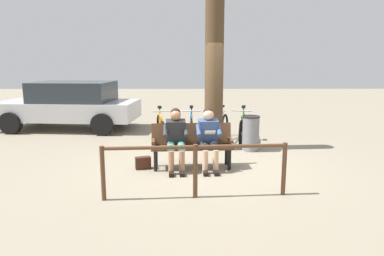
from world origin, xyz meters
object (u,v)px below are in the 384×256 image
(bench, at_px, (192,142))
(bicycle_orange, at_px, (191,128))
(handbag, at_px, (143,163))
(parked_car, at_px, (70,104))
(bicycle_green, at_px, (220,128))
(person_reading, at_px, (209,136))
(person_companion, at_px, (176,136))
(bicycle_blue, at_px, (243,128))
(litter_bin, at_px, (251,133))
(tree_trunk, at_px, (214,61))
(bicycle_silver, at_px, (161,129))

(bench, relative_size, bicycle_orange, 0.97)
(handbag, xyz_separation_m, parked_car, (2.79, -4.19, 0.65))
(bicycle_green, xyz_separation_m, parked_car, (4.51, -1.77, 0.41))
(person_reading, xyz_separation_m, bicycle_orange, (0.33, -2.34, -0.31))
(bench, height_order, handbag, bench)
(person_reading, bearing_deg, person_companion, -0.05)
(bicycle_blue, height_order, bicycle_orange, same)
(person_reading, bearing_deg, litter_bin, -130.62)
(bench, distance_m, bicycle_green, 2.40)
(person_reading, relative_size, bicycle_green, 0.75)
(tree_trunk, distance_m, bicycle_silver, 2.28)
(bench, relative_size, person_companion, 1.36)
(person_reading, xyz_separation_m, person_companion, (0.64, 0.04, -0.00))
(person_companion, height_order, tree_trunk, tree_trunk)
(person_reading, relative_size, person_companion, 1.00)
(handbag, xyz_separation_m, tree_trunk, (-1.49, -1.62, 1.97))
(bench, distance_m, tree_trunk, 2.23)
(litter_bin, xyz_separation_m, bicycle_orange, (1.40, -0.90, -0.06))
(bicycle_blue, bearing_deg, parked_car, -96.84)
(bicycle_orange, bearing_deg, tree_trunk, 35.98)
(tree_trunk, relative_size, bicycle_orange, 2.49)
(handbag, relative_size, bicycle_orange, 0.18)
(bicycle_blue, distance_m, bicycle_orange, 1.34)
(tree_trunk, height_order, bicycle_orange, tree_trunk)
(person_companion, bearing_deg, person_reading, 179.95)
(bicycle_orange, height_order, parked_car, parked_car)
(tree_trunk, bearing_deg, litter_bin, 168.50)
(bicycle_green, bearing_deg, person_reading, 9.41)
(litter_bin, relative_size, bicycle_silver, 0.50)
(bench, xyz_separation_m, parked_car, (3.75, -4.04, 0.27))
(bench, relative_size, tree_trunk, 0.39)
(person_reading, relative_size, handbag, 4.00)
(bicycle_silver, bearing_deg, bicycle_blue, 81.75)
(handbag, xyz_separation_m, bicycle_green, (-1.72, -2.42, 0.24))
(parked_car, bearing_deg, bicycle_orange, 158.66)
(person_reading, bearing_deg, bench, -27.31)
(bicycle_orange, bearing_deg, bicycle_green, 95.70)
(tree_trunk, distance_m, litter_bin, 1.90)
(person_reading, distance_m, handbag, 1.40)
(handbag, bearing_deg, litter_bin, -148.59)
(bench, bearing_deg, bicycle_green, -112.34)
(bicycle_silver, bearing_deg, bench, 10.08)
(bench, xyz_separation_m, person_reading, (-0.33, 0.14, 0.16))
(handbag, distance_m, tree_trunk, 2.96)
(person_reading, bearing_deg, tree_trunk, -101.02)
(person_reading, height_order, handbag, person_reading)
(bicycle_green, height_order, bicycle_silver, same)
(person_reading, xyz_separation_m, parked_car, (4.08, -4.18, 0.11))
(litter_bin, xyz_separation_m, bicycle_green, (0.64, -0.98, -0.06))
(handbag, bearing_deg, bicycle_silver, -94.16)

